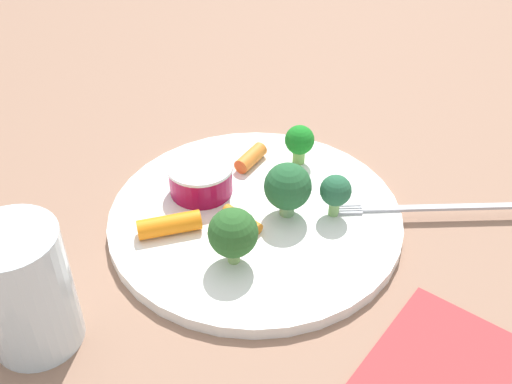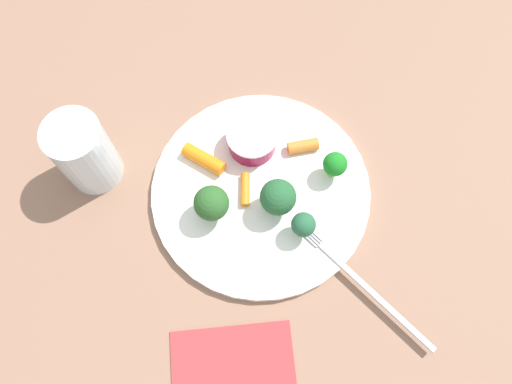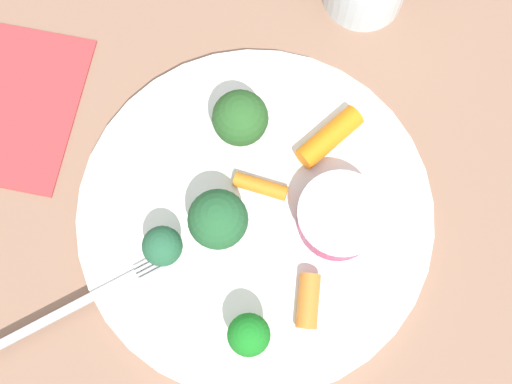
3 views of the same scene
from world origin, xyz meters
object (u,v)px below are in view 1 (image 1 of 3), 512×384
at_px(plate, 255,218).
at_px(broccoli_floret_1, 336,191).
at_px(broccoli_floret_0, 288,187).
at_px(carrot_stick_1, 169,225).
at_px(drinking_glass, 25,290).
at_px(sauce_cup, 201,178).
at_px(carrot_stick_2, 242,219).
at_px(broccoli_floret_3, 233,233).
at_px(carrot_stick_0, 251,158).
at_px(fork, 434,208).
at_px(broccoli_floret_2, 300,141).

distance_m(plate, broccoli_floret_1, 0.08).
distance_m(plate, broccoli_floret_0, 0.05).
relative_size(broccoli_floret_0, carrot_stick_1, 0.95).
distance_m(plate, carrot_stick_1, 0.08).
xyz_separation_m(carrot_stick_1, drinking_glass, (-0.07, -0.12, 0.03)).
distance_m(sauce_cup, broccoli_floret_1, 0.13).
height_order(broccoli_floret_0, carrot_stick_2, broccoli_floret_0).
bearing_deg(broccoli_floret_0, broccoli_floret_3, -115.75).
bearing_deg(sauce_cup, broccoli_floret_0, -10.92).
height_order(broccoli_floret_3, carrot_stick_1, broccoli_floret_3).
height_order(broccoli_floret_0, carrot_stick_1, broccoli_floret_0).
xyz_separation_m(broccoli_floret_0, broccoli_floret_1, (0.04, 0.01, -0.00)).
relative_size(sauce_cup, carrot_stick_0, 1.64).
bearing_deg(carrot_stick_1, carrot_stick_0, 67.10).
bearing_deg(broccoli_floret_3, fork, 31.91).
distance_m(carrot_stick_2, drinking_glass, 0.20).
distance_m(sauce_cup, broccoli_floret_2, 0.11).
bearing_deg(carrot_stick_2, sauce_cup, 141.20).
distance_m(broccoli_floret_0, broccoli_floret_1, 0.04).
distance_m(broccoli_floret_0, carrot_stick_1, 0.11).
xyz_separation_m(plate, carrot_stick_1, (-0.07, -0.04, 0.01)).
height_order(carrot_stick_1, drinking_glass, drinking_glass).
bearing_deg(carrot_stick_2, carrot_stick_0, 97.22).
relative_size(broccoli_floret_2, carrot_stick_1, 0.75).
height_order(broccoli_floret_2, drinking_glass, drinking_glass).
xyz_separation_m(broccoli_floret_0, fork, (0.13, 0.03, -0.03)).
height_order(sauce_cup, broccoli_floret_1, broccoli_floret_1).
xyz_separation_m(broccoli_floret_1, fork, (0.09, 0.03, -0.02)).
distance_m(broccoli_floret_2, drinking_glass, 0.30).
distance_m(broccoli_floret_1, carrot_stick_1, 0.15).
height_order(sauce_cup, fork, sauce_cup).
bearing_deg(broccoli_floret_2, carrot_stick_0, -164.34).
bearing_deg(carrot_stick_2, carrot_stick_1, -158.49).
height_order(plate, carrot_stick_0, carrot_stick_0).
distance_m(broccoli_floret_0, carrot_stick_2, 0.05).
bearing_deg(fork, plate, -166.22).
xyz_separation_m(sauce_cup, broccoli_floret_0, (0.09, -0.02, 0.02)).
relative_size(carrot_stick_0, carrot_stick_1, 0.69).
relative_size(sauce_cup, drinking_glass, 0.60).
bearing_deg(broccoli_floret_3, carrot_stick_1, 160.13).
distance_m(broccoli_floret_2, broccoli_floret_3, 0.15).
bearing_deg(drinking_glass, carrot_stick_0, 64.10).
xyz_separation_m(broccoli_floret_3, drinking_glass, (-0.13, -0.10, 0.01)).
bearing_deg(sauce_cup, broccoli_floret_1, -3.83).
relative_size(broccoli_floret_0, carrot_stick_0, 1.38).
relative_size(broccoli_floret_2, fork, 0.22).
xyz_separation_m(broccoli_floret_2, carrot_stick_1, (-0.10, -0.13, -0.02)).
height_order(plate, broccoli_floret_2, broccoli_floret_2).
relative_size(sauce_cup, broccoli_floret_2, 1.50).
xyz_separation_m(plate, broccoli_floret_3, (-0.01, -0.06, 0.04)).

